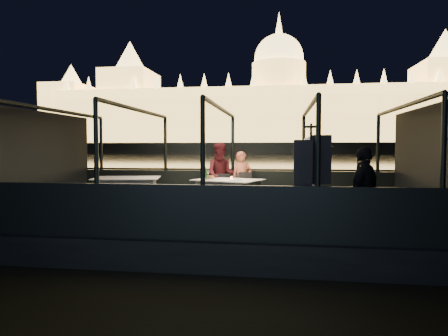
# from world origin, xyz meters

# --- Properties ---
(river_water) EXTENTS (500.00, 500.00, 0.00)m
(river_water) POSITION_xyz_m (0.00, 80.00, 0.00)
(river_water) COLOR black
(river_water) RESTS_ON ground
(boat_hull) EXTENTS (8.60, 4.40, 1.00)m
(boat_hull) POSITION_xyz_m (0.00, 0.00, 0.00)
(boat_hull) COLOR black
(boat_hull) RESTS_ON river_water
(boat_deck) EXTENTS (8.00, 4.00, 0.04)m
(boat_deck) POSITION_xyz_m (0.00, 0.00, 0.48)
(boat_deck) COLOR black
(boat_deck) RESTS_ON boat_hull
(gunwale_port) EXTENTS (8.00, 0.08, 0.90)m
(gunwale_port) POSITION_xyz_m (0.00, 2.00, 0.95)
(gunwale_port) COLOR black
(gunwale_port) RESTS_ON boat_deck
(gunwale_starboard) EXTENTS (8.00, 0.08, 0.90)m
(gunwale_starboard) POSITION_xyz_m (0.00, -2.00, 0.95)
(gunwale_starboard) COLOR black
(gunwale_starboard) RESTS_ON boat_deck
(cabin_glass_port) EXTENTS (8.00, 0.02, 1.40)m
(cabin_glass_port) POSITION_xyz_m (0.00, 2.00, 2.10)
(cabin_glass_port) COLOR #99B2B2
(cabin_glass_port) RESTS_ON gunwale_port
(cabin_glass_starboard) EXTENTS (8.00, 0.02, 1.40)m
(cabin_glass_starboard) POSITION_xyz_m (0.00, -2.00, 2.10)
(cabin_glass_starboard) COLOR #99B2B2
(cabin_glass_starboard) RESTS_ON gunwale_starboard
(cabin_roof_glass) EXTENTS (8.00, 4.00, 0.02)m
(cabin_roof_glass) POSITION_xyz_m (0.00, 0.00, 2.80)
(cabin_roof_glass) COLOR #99B2B2
(cabin_roof_glass) RESTS_ON boat_deck
(end_wall_fore) EXTENTS (0.02, 4.00, 2.30)m
(end_wall_fore) POSITION_xyz_m (-4.00, 0.00, 1.65)
(end_wall_fore) COLOR black
(end_wall_fore) RESTS_ON boat_deck
(end_wall_aft) EXTENTS (0.02, 4.00, 2.30)m
(end_wall_aft) POSITION_xyz_m (4.00, 0.00, 1.65)
(end_wall_aft) COLOR black
(end_wall_aft) RESTS_ON boat_deck
(canopy_ribs) EXTENTS (8.00, 4.00, 2.30)m
(canopy_ribs) POSITION_xyz_m (0.00, 0.00, 1.65)
(canopy_ribs) COLOR black
(canopy_ribs) RESTS_ON boat_deck
(embankment) EXTENTS (400.00, 140.00, 6.00)m
(embankment) POSITION_xyz_m (0.00, 210.00, 1.00)
(embankment) COLOR #423D33
(embankment) RESTS_ON ground
(parliament_building) EXTENTS (220.00, 32.00, 60.00)m
(parliament_building) POSITION_xyz_m (0.00, 175.00, 29.00)
(parliament_building) COLOR #F2D18C
(parliament_building) RESTS_ON embankment
(dining_table_central) EXTENTS (1.73, 1.50, 0.77)m
(dining_table_central) POSITION_xyz_m (0.04, 0.83, 0.89)
(dining_table_central) COLOR silver
(dining_table_central) RESTS_ON boat_deck
(dining_table_aft) EXTENTS (1.71, 1.40, 0.80)m
(dining_table_aft) POSITION_xyz_m (-2.36, 0.72, 0.89)
(dining_table_aft) COLOR white
(dining_table_aft) RESTS_ON boat_deck
(chair_port_left) EXTENTS (0.49, 0.49, 0.83)m
(chair_port_left) POSITION_xyz_m (-0.20, 1.44, 0.95)
(chair_port_left) COLOR black
(chair_port_left) RESTS_ON boat_deck
(chair_port_right) EXTENTS (0.43, 0.43, 0.89)m
(chair_port_right) POSITION_xyz_m (0.34, 1.28, 0.95)
(chair_port_right) COLOR black
(chair_port_right) RESTS_ON boat_deck
(coat_stand) EXTENTS (0.54, 0.44, 1.88)m
(coat_stand) POSITION_xyz_m (1.71, -1.75, 1.40)
(coat_stand) COLOR black
(coat_stand) RESTS_ON boat_deck
(person_woman_coral) EXTENTS (0.59, 0.49, 1.41)m
(person_woman_coral) POSITION_xyz_m (0.28, 1.62, 1.25)
(person_woman_coral) COLOR #D1674C
(person_woman_coral) RESTS_ON boat_deck
(person_man_maroon) EXTENTS (0.81, 0.65, 1.63)m
(person_man_maroon) POSITION_xyz_m (-0.24, 1.63, 1.25)
(person_man_maroon) COLOR #421218
(person_man_maroon) RESTS_ON boat_deck
(passenger_stripe) EXTENTS (0.68, 1.14, 1.72)m
(passenger_stripe) POSITION_xyz_m (1.83, -1.16, 1.35)
(passenger_stripe) COLOR silver
(passenger_stripe) RESTS_ON boat_deck
(passenger_dark) EXTENTS (0.83, 0.94, 1.52)m
(passenger_dark) POSITION_xyz_m (2.56, -1.67, 1.35)
(passenger_dark) COLOR black
(passenger_dark) RESTS_ON boat_deck
(wine_bottle) EXTENTS (0.07, 0.07, 0.29)m
(wine_bottle) POSITION_xyz_m (-0.46, 0.66, 1.42)
(wine_bottle) COLOR #153C1B
(wine_bottle) RESTS_ON dining_table_central
(bread_basket) EXTENTS (0.24, 0.24, 0.08)m
(bread_basket) POSITION_xyz_m (-0.40, 0.91, 1.31)
(bread_basket) COLOR brown
(bread_basket) RESTS_ON dining_table_central
(amber_candle) EXTENTS (0.05, 0.05, 0.07)m
(amber_candle) POSITION_xyz_m (0.11, 0.83, 1.31)
(amber_candle) COLOR #FF933F
(amber_candle) RESTS_ON dining_table_central
(plate_near) EXTENTS (0.33, 0.33, 0.02)m
(plate_near) POSITION_xyz_m (0.25, 0.59, 1.27)
(plate_near) COLOR silver
(plate_near) RESTS_ON dining_table_central
(plate_far) EXTENTS (0.29, 0.29, 0.01)m
(plate_far) POSITION_xyz_m (-0.43, 1.00, 1.27)
(plate_far) COLOR white
(plate_far) RESTS_ON dining_table_central
(wine_glass_white) EXTENTS (0.08, 0.08, 0.20)m
(wine_glass_white) POSITION_xyz_m (-0.40, 0.62, 1.36)
(wine_glass_white) COLOR white
(wine_glass_white) RESTS_ON dining_table_central
(wine_glass_red) EXTENTS (0.07, 0.07, 0.17)m
(wine_glass_red) POSITION_xyz_m (0.25, 1.02, 1.36)
(wine_glass_red) COLOR white
(wine_glass_red) RESTS_ON dining_table_central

